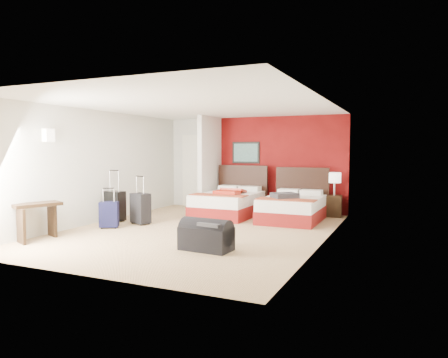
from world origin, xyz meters
The scene contains 17 objects.
ground centered at (0.00, 0.00, 0.00)m, with size 6.50×6.50×0.00m, color tan.
room_walls centered at (-1.40, 1.42, 1.26)m, with size 5.02×6.52×2.50m.
red_accent_panel centered at (0.75, 3.23, 1.25)m, with size 3.50×0.04×2.50m, color maroon.
partition_wall centered at (-1.00, 2.61, 1.25)m, with size 0.12×1.20×2.50m, color silver.
entry_door centered at (-1.75, 3.20, 1.02)m, with size 0.82×0.06×2.05m, color silver.
bed_left centered at (-0.19, 1.96, 0.28)m, with size 1.32×1.88×0.56m, color silver.
bed_right centered at (1.43, 1.92, 0.27)m, with size 1.26×1.80×0.54m, color white.
red_suitcase_open centered at (-0.09, 1.86, 0.61)m, with size 0.57×0.79×0.10m, color #AC200E.
jacket_bundle centered at (1.33, 1.62, 0.60)m, with size 0.53×0.42×0.13m, color #3C3C42.
nightstand centered at (2.20, 2.94, 0.26)m, with size 0.37×0.37×0.52m, color #311F10.
table_lamp centered at (2.20, 2.94, 0.80)m, with size 0.31×0.31×0.56m, color white.
suitcase_black centered at (-2.23, 0.20, 0.33)m, with size 0.44×0.28×0.66m, color black.
suitcase_charcoal centered at (-1.50, 0.16, 0.32)m, with size 0.44×0.27×0.65m, color black.
suitcase_navy centered at (-1.82, -0.49, 0.26)m, with size 0.37×0.23×0.52m, color black.
duffel_bag centered at (0.87, -1.37, 0.21)m, with size 0.83×0.45×0.42m, color black.
jacket_draped centered at (1.02, -1.42, 0.45)m, with size 0.40×0.34×0.05m, color #35353A.
desk centered at (-2.27, -1.91, 0.34)m, with size 0.40×0.81×0.67m, color black.
Camera 1 is at (3.84, -7.32, 1.63)m, focal length 33.31 mm.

